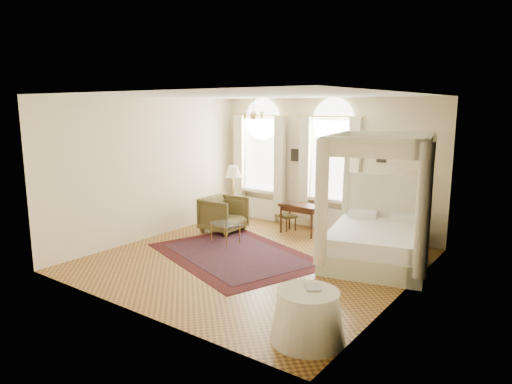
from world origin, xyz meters
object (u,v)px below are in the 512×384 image
coffee_table (225,225)px  side_table (308,316)px  writing_desk (300,209)px  armchair (224,214)px  floor_lamp (233,175)px  stool (288,217)px  canopy_bed (377,235)px  nightstand (406,234)px

coffee_table → side_table: bearing=-36.5°
writing_desk → coffee_table: (-1.01, -1.65, -0.22)m
armchair → floor_lamp: size_ratio=0.61×
armchair → stool: bearing=-53.0°
canopy_bed → nightstand: (0.13, 1.43, -0.29)m
coffee_table → writing_desk: bearing=58.7°
nightstand → floor_lamp: 4.50m
canopy_bed → floor_lamp: canopy_bed is taller
coffee_table → side_table: (3.75, -2.78, -0.07)m
canopy_bed → stool: size_ratio=5.87×
nightstand → coffee_table: 4.06m
writing_desk → armchair: (-1.67, -0.93, -0.19)m
nightstand → writing_desk: size_ratio=0.59×
stool → floor_lamp: floor_lamp is taller
armchair → coffee_table: (0.66, -0.72, -0.03)m
nightstand → stool: nightstand is taller
canopy_bed → writing_desk: bearing=157.4°
armchair → side_table: (4.41, -3.50, -0.10)m
coffee_table → nightstand: bearing=31.3°
canopy_bed → side_table: 3.49m
nightstand → stool: (-2.87, -0.35, 0.04)m
coffee_table → floor_lamp: 1.84m
armchair → floor_lamp: bearing=13.7°
coffee_table → floor_lamp: size_ratio=0.48×
nightstand → armchair: bearing=-161.4°
floor_lamp → armchair: bearing=-73.9°
armchair → coffee_table: 0.98m
canopy_bed → stool: bearing=158.6°
canopy_bed → floor_lamp: size_ratio=1.73×
canopy_bed → stool: 2.95m
coffee_table → side_table: side_table is taller
stool → coffee_table: 1.86m
writing_desk → floor_lamp: floor_lamp is taller
stool → writing_desk: bearing=-14.2°
nightstand → floor_lamp: size_ratio=0.37×
writing_desk → stool: writing_desk is taller
stool → coffee_table: (-0.59, -1.76, 0.07)m
stool → floor_lamp: size_ratio=0.30×
nightstand → side_table: size_ratio=0.58×
stool → coffee_table: coffee_table is taller
stool → coffee_table: size_ratio=0.62×
nightstand → armchair: 4.36m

